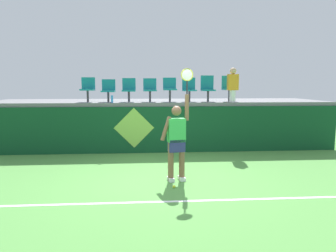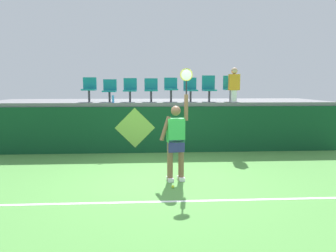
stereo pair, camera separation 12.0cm
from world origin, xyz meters
name	(u,v)px [view 2 (the right image)]	position (x,y,z in m)	size (l,w,h in m)	color
ground_plane	(166,180)	(0.00, 0.00, 0.00)	(40.00, 40.00, 0.00)	#519342
court_back_wall	(161,129)	(0.00, 2.98, 0.74)	(11.66, 0.20, 1.48)	#0F4223
spectator_platform	(160,102)	(0.00, 4.37, 1.54)	(11.66, 2.89, 0.12)	slate
court_baseline_stripe	(170,201)	(0.00, -1.32, 0.00)	(10.50, 0.08, 0.01)	white
tennis_player	(176,139)	(0.22, -0.04, 0.97)	(0.75, 0.32, 2.52)	white
tennis_ball	(173,187)	(0.11, -0.57, 0.03)	(0.07, 0.07, 0.07)	#D1E533
water_bottle	(113,99)	(-1.51, 3.04, 1.72)	(0.07, 0.07, 0.23)	#338CE5
stadium_chair_0	(89,88)	(-2.35, 3.57, 2.06)	(0.44, 0.42, 0.81)	#38383D
stadium_chair_1	(110,89)	(-1.68, 3.57, 2.01)	(0.44, 0.42, 0.75)	#38383D
stadium_chair_2	(130,89)	(-1.01, 3.57, 2.03)	(0.44, 0.42, 0.78)	#38383D
stadium_chair_3	(151,89)	(-0.31, 3.57, 2.04)	(0.44, 0.42, 0.78)	#38383D
stadium_chair_4	(171,88)	(0.36, 3.57, 2.06)	(0.44, 0.42, 0.80)	#38383D
stadium_chair_5	(190,88)	(1.01, 3.57, 2.05)	(0.44, 0.42, 0.81)	#38383D
stadium_chair_6	(209,87)	(1.64, 3.58, 2.07)	(0.44, 0.42, 0.88)	#38383D
stadium_chair_7	(230,87)	(2.37, 3.58, 2.09)	(0.44, 0.42, 0.87)	#38383D
spectator_0	(234,84)	(2.37, 3.10, 2.18)	(0.34, 0.21, 1.11)	white
wall_signage_mount	(135,153)	(-0.83, 2.87, 0.00)	(1.27, 0.01, 1.45)	#0F4223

